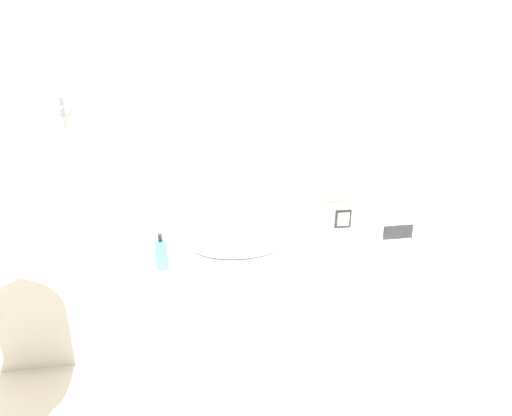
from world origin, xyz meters
TOP-DOWN VIEW (x-y plane):
  - wall_back at (-0.00, 0.65)m, footprint 8.00×0.18m
  - vanity_counter at (0.00, 0.32)m, footprint 1.81×0.62m
  - sink_basin at (-0.14, 0.29)m, footprint 0.48×0.39m
  - soap_bottle at (-0.53, 0.11)m, footprint 0.06×0.06m
  - appliance_box at (0.70, 0.28)m, footprint 0.23×0.15m
  - picture_frame at (0.48, 0.45)m, footprint 0.10×0.01m
  - hand_towel_near_sink at (-0.75, 0.46)m, footprint 0.18×0.11m
  - metal_tray at (0.47, 0.22)m, footprint 0.18×0.10m

SIDE VIEW (x-z plane):
  - vanity_counter at x=0.00m, z-range 0.00..0.90m
  - metal_tray at x=0.47m, z-range 0.90..0.91m
  - sink_basin at x=-0.14m, z-range 0.82..1.02m
  - hand_towel_near_sink at x=-0.75m, z-range 0.90..0.94m
  - picture_frame at x=0.48m, z-range 0.90..1.01m
  - appliance_box at x=0.70m, z-range 0.90..1.02m
  - soap_bottle at x=-0.53m, z-range 0.89..1.07m
  - wall_back at x=0.00m, z-range 0.01..2.56m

